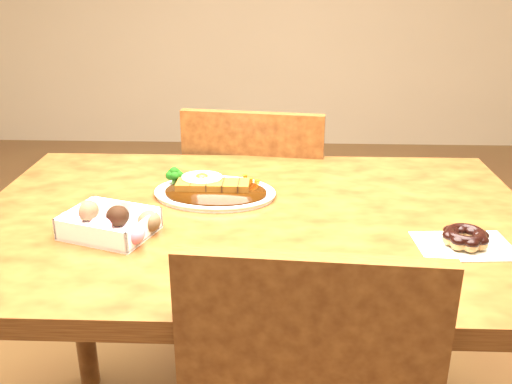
{
  "coord_description": "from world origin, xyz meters",
  "views": [
    {
      "loc": [
        0.05,
        -1.11,
        1.24
      ],
      "look_at": [
        0.0,
        -0.02,
        0.81
      ],
      "focal_mm": 40.0,
      "sensor_mm": 36.0,
      "label": 1
    }
  ],
  "objects_px": {
    "donut_box": "(109,223)",
    "pon_de_ring": "(465,238)",
    "chair_far": "(259,224)",
    "katsu_curry_plate": "(213,190)",
    "table": "(254,255)"
  },
  "relations": [
    {
      "from": "donut_box",
      "to": "pon_de_ring",
      "type": "height_order",
      "value": "donut_box"
    },
    {
      "from": "chair_far",
      "to": "katsu_curry_plate",
      "type": "xyz_separation_m",
      "value": [
        -0.09,
        -0.43,
        0.29
      ]
    },
    {
      "from": "katsu_curry_plate",
      "to": "pon_de_ring",
      "type": "relative_size",
      "value": 1.56
    },
    {
      "from": "katsu_curry_plate",
      "to": "pon_de_ring",
      "type": "height_order",
      "value": "katsu_curry_plate"
    },
    {
      "from": "table",
      "to": "pon_de_ring",
      "type": "relative_size",
      "value": 6.49
    },
    {
      "from": "pon_de_ring",
      "to": "table",
      "type": "bearing_deg",
      "value": 161.39
    },
    {
      "from": "table",
      "to": "pon_de_ring",
      "type": "distance_m",
      "value": 0.44
    },
    {
      "from": "donut_box",
      "to": "pon_de_ring",
      "type": "distance_m",
      "value": 0.68
    },
    {
      "from": "chair_far",
      "to": "donut_box",
      "type": "relative_size",
      "value": 4.29
    },
    {
      "from": "chair_far",
      "to": "donut_box",
      "type": "bearing_deg",
      "value": 74.43
    },
    {
      "from": "table",
      "to": "chair_far",
      "type": "bearing_deg",
      "value": 90.81
    },
    {
      "from": "table",
      "to": "pon_de_ring",
      "type": "xyz_separation_m",
      "value": [
        0.4,
        -0.14,
        0.12
      ]
    },
    {
      "from": "donut_box",
      "to": "pon_de_ring",
      "type": "relative_size",
      "value": 1.1
    },
    {
      "from": "table",
      "to": "katsu_curry_plate",
      "type": "xyz_separation_m",
      "value": [
        -0.1,
        0.1,
        0.11
      ]
    },
    {
      "from": "table",
      "to": "katsu_curry_plate",
      "type": "height_order",
      "value": "katsu_curry_plate"
    }
  ]
}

